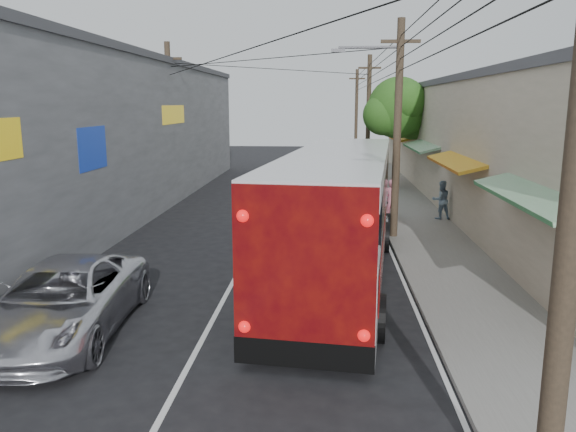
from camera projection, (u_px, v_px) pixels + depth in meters
name	position (u px, v px, depth m)	size (l,w,h in m)	color
ground	(156.00, 426.00, 8.90)	(120.00, 120.00, 0.00)	black
sidewalk	(403.00, 205.00, 28.01)	(3.00, 80.00, 0.12)	slate
building_right	(488.00, 141.00, 29.05)	(7.09, 40.00, 6.25)	beige
building_left	(90.00, 134.00, 26.36)	(7.20, 36.00, 7.25)	gray
utility_poles	(337.00, 122.00, 27.76)	(11.80, 45.28, 8.00)	#473828
street_tree	(400.00, 110.00, 32.96)	(4.40, 4.00, 6.60)	#3F2B19
coach_bus	(339.00, 213.00, 16.31)	(4.13, 13.01, 3.69)	silver
jeepney	(63.00, 300.00, 12.32)	(2.63, 5.70, 1.59)	silver
parked_suv	(355.00, 208.00, 22.56)	(2.59, 6.38, 1.85)	#A0A0A8
parked_car_mid	(350.00, 192.00, 28.07)	(1.64, 4.08, 1.39)	#222327
parked_car_far	(345.00, 173.00, 36.36)	(1.36, 3.89, 1.28)	#222327
pedestrian_near	(391.00, 200.00, 23.87)	(0.65, 0.42, 1.77)	#D57187
pedestrian_far	(441.00, 200.00, 24.23)	(0.81, 0.63, 1.67)	#7F9EB9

